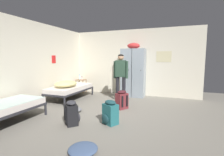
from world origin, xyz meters
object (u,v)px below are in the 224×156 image
at_px(locker_bank, 133,72).
at_px(bedding_heap, 66,84).
at_px(shelf_unit, 81,85).
at_px(backpack_maroon, 122,100).
at_px(water_bottle, 80,77).
at_px(clothes_pile_denim, 83,149).
at_px(lotion_bottle, 82,78).
at_px(backpack_black, 72,113).
at_px(person_traveler, 121,73).
at_px(clothes_pile_grey, 73,110).
at_px(backpack_teal, 110,113).
at_px(bed_left_rear, 70,89).

relative_size(locker_bank, bedding_heap, 2.40).
distance_m(shelf_unit, backpack_maroon, 2.87).
height_order(water_bottle, clothes_pile_denim, water_bottle).
xyz_separation_m(lotion_bottle, backpack_black, (1.62, -3.12, -0.38)).
bearing_deg(backpack_maroon, person_traveler, 109.64).
relative_size(shelf_unit, clothes_pile_grey, 1.18).
relative_size(water_bottle, clothes_pile_grey, 0.45).
distance_m(shelf_unit, backpack_teal, 3.76).
distance_m(bedding_heap, water_bottle, 1.51).
bearing_deg(backpack_teal, backpack_maroon, 95.32).
relative_size(bedding_heap, water_bottle, 3.98).
bearing_deg(bed_left_rear, person_traveler, 13.71).
relative_size(bed_left_rear, clothes_pile_denim, 3.92).
xyz_separation_m(shelf_unit, backpack_maroon, (2.37, -1.62, -0.09)).
height_order(shelf_unit, lotion_bottle, lotion_bottle).
bearing_deg(clothes_pile_denim, person_traveler, 97.85).
xyz_separation_m(locker_bank, water_bottle, (-2.37, -0.08, -0.30)).
xyz_separation_m(shelf_unit, bed_left_rear, (0.25, -1.15, 0.04)).
distance_m(person_traveler, backpack_teal, 2.28).
bearing_deg(lotion_bottle, bedding_heap, -81.75).
xyz_separation_m(bed_left_rear, lotion_bottle, (-0.18, 1.11, 0.26)).
distance_m(bed_left_rear, backpack_maroon, 2.17).
height_order(person_traveler, backpack_maroon, person_traveler).
bearing_deg(backpack_teal, bed_left_rear, 143.07).
relative_size(backpack_maroon, backpack_black, 1.00).
distance_m(backpack_teal, backpack_black, 0.86).
xyz_separation_m(shelf_unit, clothes_pile_denim, (2.50, -4.05, -0.29)).
relative_size(water_bottle, clothes_pile_denim, 0.45).
relative_size(shelf_unit, backpack_black, 1.04).
relative_size(bed_left_rear, person_traveler, 1.17).
distance_m(backpack_teal, clothes_pile_grey, 1.37).
bearing_deg(bed_left_rear, lotion_bottle, 99.21).
bearing_deg(bed_left_rear, shelf_unit, 102.26).
relative_size(backpack_maroon, clothes_pile_grey, 1.13).
bearing_deg(lotion_bottle, bed_left_rear, -80.79).
bearing_deg(shelf_unit, bedding_heap, -79.27).
distance_m(person_traveler, backpack_black, 2.58).
bearing_deg(bedding_heap, bed_left_rear, 94.57).
bearing_deg(backpack_teal, shelf_unit, 131.27).
bearing_deg(bedding_heap, locker_bank, 37.45).
height_order(backpack_teal, backpack_black, same).
relative_size(locker_bank, water_bottle, 9.55).
distance_m(bed_left_rear, water_bottle, 1.25).
distance_m(lotion_bottle, clothes_pile_grey, 2.67).
distance_m(locker_bank, bed_left_rear, 2.46).
relative_size(bedding_heap, backpack_maroon, 1.57).
bearing_deg(clothes_pile_denim, water_bottle, 122.42).
bearing_deg(bedding_heap, lotion_bottle, 98.25).
height_order(bed_left_rear, backpack_teal, backpack_teal).
relative_size(bed_left_rear, bedding_heap, 2.20).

